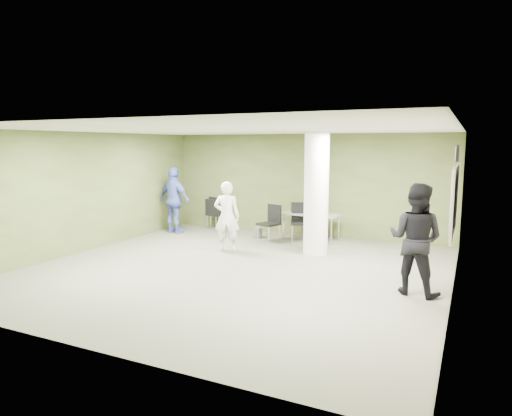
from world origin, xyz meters
The scene contains 17 objects.
floor centered at (0.00, 0.00, 0.00)m, with size 8.00×8.00×0.00m, color #4C4B3C.
ceiling centered at (0.00, 0.00, 2.80)m, with size 8.00×8.00×0.00m, color white.
wall_back centered at (0.00, 4.00, 1.40)m, with size 8.00×0.02×2.80m, color #414D24.
wall_left centered at (-4.00, 0.00, 1.40)m, with size 0.02×8.00×2.80m, color #414D24.
wall_right_cream centered at (4.00, 0.00, 1.40)m, with size 0.02×8.00×2.80m, color beige.
column centered at (1.00, 2.00, 1.40)m, with size 0.56×0.56×2.80m, color silver.
whiteboard centered at (3.92, 1.20, 1.50)m, with size 0.05×2.30×1.30m.
wall_clock centered at (3.92, 1.20, 2.35)m, with size 0.06×0.32×0.32m.
folding_table centered at (0.39, 3.40, 0.66)m, with size 1.55×0.78×0.96m.
wastebasket centered at (-0.97, 3.03, 0.14)m, with size 0.25×0.25×0.28m, color #4C4C4C.
chair_back_left centered at (-2.65, 3.57, 0.54)m, with size 0.56×0.56×0.92m.
chair_back_right centered at (-2.52, 3.57, 0.58)m, with size 0.65×0.65×0.99m.
chair_table_left centered at (-0.47, 2.79, 0.56)m, with size 0.61×0.61×0.96m.
chair_table_right centered at (0.20, 3.18, 0.59)m, with size 0.64×0.64×1.00m.
woman_white centered at (-0.98, 1.37, 0.83)m, with size 0.60×0.40×1.66m, color silver.
man_black centered at (3.40, -0.03, 0.94)m, with size 0.91×0.71×1.88m, color black.
man_blue centered at (-3.40, 2.66, 0.94)m, with size 1.10×0.46×1.88m, color #455AAD.
Camera 1 is at (4.21, -7.92, 2.51)m, focal length 32.00 mm.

